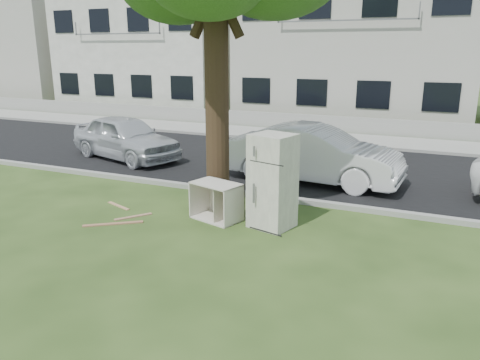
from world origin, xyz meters
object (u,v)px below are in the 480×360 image
at_px(car_left, 125,137).
at_px(car_center, 314,154).
at_px(fridge, 273,181).
at_px(cabinet, 217,201).

bearing_deg(car_left, car_center, -75.11).
relative_size(fridge, cabinet, 1.86).
bearing_deg(car_center, fridge, -174.10).
bearing_deg(car_left, fridge, -103.55).
relative_size(fridge, car_left, 0.46).
relative_size(car_center, car_left, 1.11).
xyz_separation_m(car_center, car_left, (-6.44, 0.25, -0.05)).
bearing_deg(car_center, cabinet, 167.45).
height_order(fridge, car_left, fridge).
height_order(cabinet, car_center, car_center).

